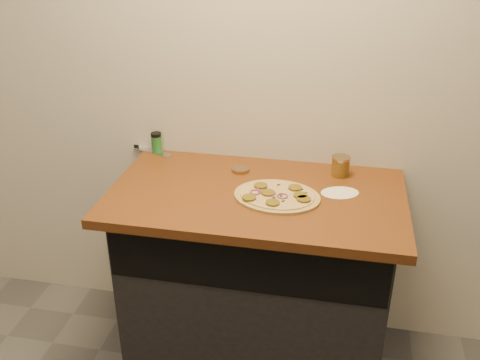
% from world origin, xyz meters
% --- Properties ---
extents(room_shell, '(4.02, 3.52, 2.71)m').
position_xyz_m(room_shell, '(0.00, 0.00, 1.70)').
color(room_shell, beige).
rests_on(room_shell, ground).
extents(cabinet, '(1.10, 0.60, 0.86)m').
position_xyz_m(cabinet, '(0.00, 1.45, 0.43)').
color(cabinet, black).
rests_on(cabinet, ground).
extents(countertop, '(1.20, 0.70, 0.04)m').
position_xyz_m(countertop, '(0.00, 1.42, 0.88)').
color(countertop, brown).
rests_on(countertop, cabinet).
extents(pizza, '(0.37, 0.37, 0.02)m').
position_xyz_m(pizza, '(0.09, 1.38, 0.91)').
color(pizza, tan).
rests_on(pizza, countertop).
extents(chefs_knife, '(0.30, 0.14, 0.02)m').
position_xyz_m(chefs_knife, '(-0.62, 1.75, 0.91)').
color(chefs_knife, '#B7BAC1').
rests_on(chefs_knife, countertop).
extents(mason_jar_lid, '(0.09, 0.09, 0.02)m').
position_xyz_m(mason_jar_lid, '(-0.10, 1.59, 0.91)').
color(mason_jar_lid, '#9B835A').
rests_on(mason_jar_lid, countertop).
extents(salsa_jar, '(0.08, 0.08, 0.09)m').
position_xyz_m(salsa_jar, '(0.33, 1.64, 0.94)').
color(salsa_jar, '#A22710').
rests_on(salsa_jar, countertop).
extents(spice_shaker, '(0.05, 0.05, 0.10)m').
position_xyz_m(spice_shaker, '(-0.53, 1.72, 0.95)').
color(spice_shaker, '#21682B').
rests_on(spice_shaker, countertop).
extents(flour_spill, '(0.20, 0.20, 0.00)m').
position_xyz_m(flour_spill, '(0.33, 1.47, 0.90)').
color(flour_spill, silver).
rests_on(flour_spill, countertop).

